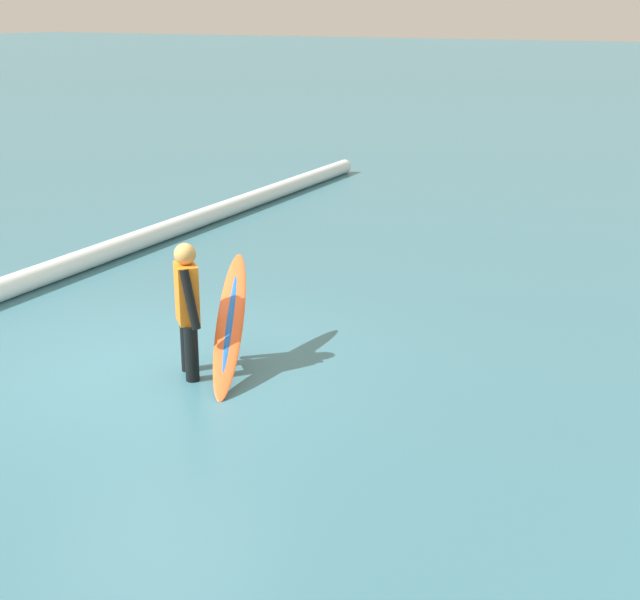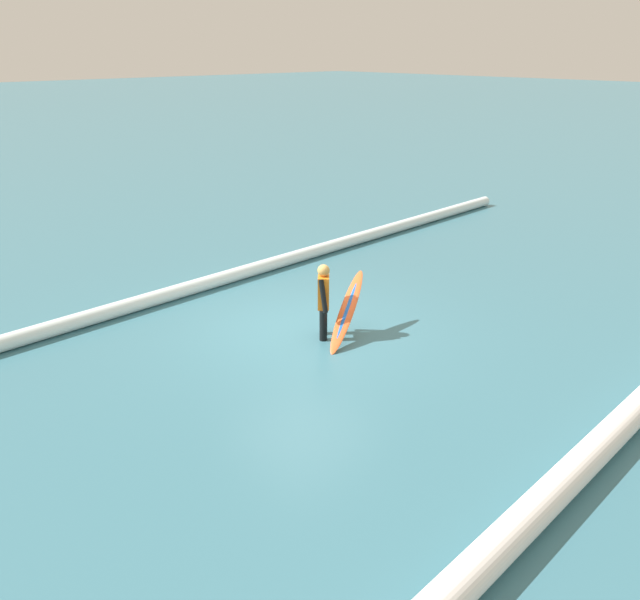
# 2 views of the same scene
# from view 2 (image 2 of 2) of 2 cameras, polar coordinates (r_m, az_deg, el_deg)

# --- Properties ---
(ground_plane) EXTENTS (198.12, 198.12, 0.00)m
(ground_plane) POSITION_cam_2_polar(r_m,az_deg,el_deg) (12.37, -1.53, -2.50)
(ground_plane) COLOR #397081
(surfer) EXTENTS (0.39, 0.52, 1.40)m
(surfer) POSITION_cam_2_polar(r_m,az_deg,el_deg) (11.72, 0.31, 0.21)
(surfer) COLOR black
(surfer) RESTS_ON ground_plane
(surfboard) EXTENTS (1.58, 0.95, 1.08)m
(surfboard) POSITION_cam_2_polar(r_m,az_deg,el_deg) (11.82, 2.37, -0.95)
(surfboard) COLOR #E55926
(surfboard) RESTS_ON ground_plane
(wave_crest_foreground) EXTENTS (16.89, 0.94, 0.30)m
(wave_crest_foreground) POSITION_cam_2_polar(r_m,az_deg,el_deg) (16.32, -1.32, 4.04)
(wave_crest_foreground) COLOR white
(wave_crest_foreground) RESTS_ON ground_plane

